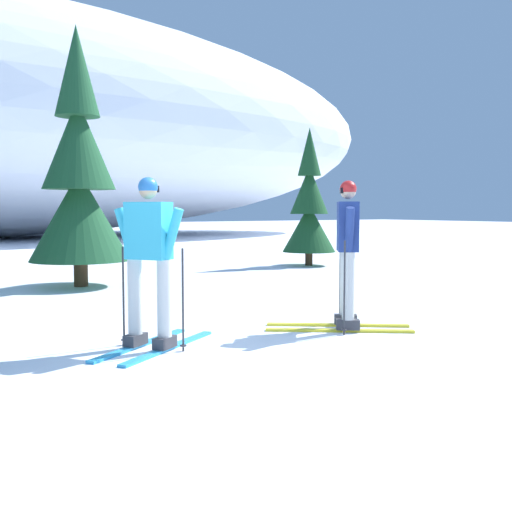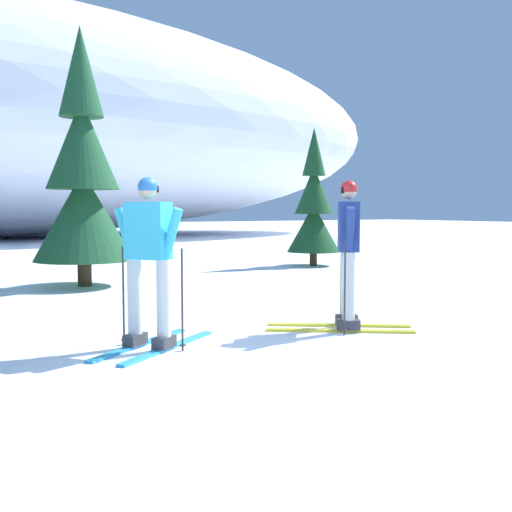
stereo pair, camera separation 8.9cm
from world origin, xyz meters
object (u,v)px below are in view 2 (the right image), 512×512
at_px(skier_cyan_jacket, 149,258).
at_px(pine_tree_far_right, 314,208).
at_px(pine_tree_right, 83,179).
at_px(skier_navy_jacket, 348,251).

bearing_deg(skier_cyan_jacket, pine_tree_far_right, 43.11).
distance_m(pine_tree_right, pine_tree_far_right, 6.53).
bearing_deg(skier_cyan_jacket, pine_tree_right, 80.10).
relative_size(skier_navy_jacket, pine_tree_right, 0.37).
height_order(skier_cyan_jacket, skier_navy_jacket, skier_navy_jacket).
distance_m(skier_cyan_jacket, pine_tree_far_right, 10.15).
bearing_deg(skier_navy_jacket, skier_cyan_jacket, 173.98).
bearing_deg(skier_navy_jacket, pine_tree_right, 103.91).
bearing_deg(pine_tree_far_right, skier_cyan_jacket, -136.89).
bearing_deg(skier_navy_jacket, pine_tree_far_right, 55.65).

